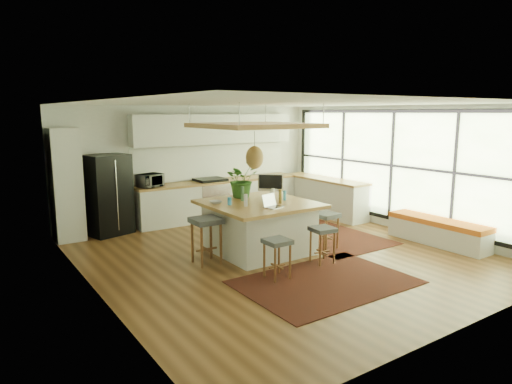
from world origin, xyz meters
TOP-DOWN VIEW (x-y plane):
  - floor at (0.00, 0.00)m, footprint 7.00×7.00m
  - ceiling at (0.00, 0.00)m, footprint 7.00×7.00m
  - wall_back at (0.00, 3.50)m, footprint 6.50×0.00m
  - wall_front at (0.00, -3.50)m, footprint 6.50×0.00m
  - wall_left at (-3.25, 0.00)m, footprint 0.00×7.00m
  - wall_right at (3.25, 0.00)m, footprint 0.00×7.00m
  - window_wall at (3.22, 0.00)m, footprint 0.10×6.20m
  - pantry at (-2.95, 3.18)m, footprint 0.55×0.60m
  - back_counter_base at (0.55, 3.18)m, footprint 4.20×0.60m
  - back_counter_top at (0.55, 3.18)m, footprint 4.24×0.64m
  - backsplash at (0.55, 3.48)m, footprint 4.20×0.02m
  - upper_cabinets at (0.55, 3.32)m, footprint 4.20×0.34m
  - range at (0.30, 3.18)m, footprint 0.76×0.62m
  - right_counter_base at (2.93, 2.00)m, footprint 0.60×2.50m
  - right_counter_top at (2.93, 2.00)m, footprint 0.64×2.54m
  - window_bench at (2.95, -1.20)m, footprint 0.52×2.00m
  - ceiling_panel at (-0.30, 0.40)m, footprint 1.86×1.86m
  - rug_near at (-0.26, -1.48)m, footprint 2.60×1.80m
  - rug_right at (1.50, 0.45)m, footprint 1.80×2.60m
  - fridge at (-2.14, 3.17)m, footprint 0.98×0.85m
  - island at (-0.22, 0.38)m, footprint 1.85×1.85m
  - stool_near_left at (-0.78, -0.93)m, footprint 0.38×0.38m
  - stool_near_right at (0.30, -0.78)m, footprint 0.41×0.41m
  - stool_right_front at (0.94, -0.19)m, footprint 0.43×0.43m
  - stool_right_back at (1.09, 0.98)m, footprint 0.42×0.42m
  - stool_left_side at (-1.34, 0.32)m, footprint 0.48×0.48m
  - laptop at (-0.26, -0.15)m, footprint 0.41×0.42m
  - monitor at (0.26, 0.67)m, footprint 0.49×0.46m
  - microwave at (-1.21, 3.17)m, footprint 0.59×0.45m
  - island_plant at (-0.21, 0.97)m, footprint 0.71×0.77m
  - island_bowl at (-0.94, 0.70)m, footprint 0.23×0.23m
  - island_bottle_0 at (-0.77, 0.48)m, footprint 0.07×0.07m
  - island_bottle_1 at (-0.62, 0.23)m, footprint 0.07×0.07m
  - island_bottle_2 at (0.03, 0.08)m, footprint 0.07×0.07m
  - island_bottle_3 at (0.13, 0.43)m, footprint 0.07×0.07m
  - island_bottle_4 at (-0.42, 0.63)m, footprint 0.07×0.07m
  - island_bottle_5 at (0.28, 0.28)m, footprint 0.07×0.07m

SIDE VIEW (x-z plane):
  - floor at x=0.00m, z-range 0.00..0.00m
  - rug_near at x=-0.26m, z-range 0.00..0.01m
  - rug_right at x=1.50m, z-range 0.00..0.01m
  - window_bench at x=2.95m, z-range 0.00..0.50m
  - stool_near_left at x=-0.78m, z-range 0.04..0.67m
  - stool_near_right at x=0.30m, z-range 0.04..0.67m
  - stool_right_front at x=0.94m, z-range 0.01..0.70m
  - stool_right_back at x=1.09m, z-range 0.03..0.68m
  - stool_left_side at x=-1.34m, z-range -0.04..0.75m
  - back_counter_base at x=0.55m, z-range 0.00..0.88m
  - right_counter_base at x=2.93m, z-range 0.00..0.88m
  - island at x=-0.22m, z-range 0.00..0.93m
  - range at x=0.30m, z-range 0.00..1.00m
  - back_counter_top at x=0.55m, z-range 0.88..0.93m
  - right_counter_top at x=2.93m, z-range 0.88..0.93m
  - fridge at x=-2.14m, z-range 0.08..1.77m
  - island_bowl at x=-0.94m, z-range 0.93..0.98m
  - island_bottle_0 at x=-0.77m, z-range 0.93..1.12m
  - island_bottle_1 at x=-0.62m, z-range 0.93..1.12m
  - island_bottle_2 at x=0.03m, z-range 0.93..1.12m
  - island_bottle_3 at x=0.13m, z-range 0.93..1.12m
  - island_bottle_4 at x=-0.42m, z-range 0.93..1.12m
  - island_bottle_5 at x=0.28m, z-range 0.93..1.12m
  - laptop at x=-0.26m, z-range 0.93..1.17m
  - microwave at x=-1.21m, z-range 0.93..1.28m
  - pantry at x=-2.95m, z-range 0.00..2.25m
  - monitor at x=0.26m, z-range 0.96..1.42m
  - island_plant at x=-0.21m, z-range 0.93..1.49m
  - wall_back at x=0.00m, z-range -1.90..4.60m
  - wall_front at x=0.00m, z-range -1.90..4.60m
  - wall_left at x=-3.25m, z-range -2.15..4.85m
  - wall_right at x=3.25m, z-range -2.15..4.85m
  - backsplash at x=0.55m, z-range 0.95..1.75m
  - window_wall at x=3.22m, z-range 0.10..2.70m
  - ceiling_panel at x=-0.30m, z-range 1.65..2.45m
  - upper_cabinets at x=0.55m, z-range 1.80..2.50m
  - ceiling at x=0.00m, z-range 2.70..2.70m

